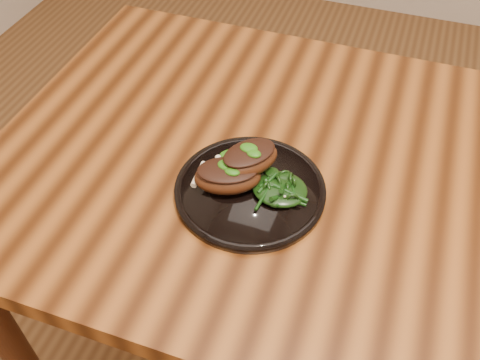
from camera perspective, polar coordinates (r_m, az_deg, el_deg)
name	(u,v)px	position (r m, az deg, el deg)	size (l,w,h in m)	color
desk	(430,229)	(1.01, 19.61, -4.93)	(1.60, 0.80, 0.75)	#381807
plate	(250,190)	(0.89, 1.08, -1.07)	(0.25, 0.25, 0.02)	black
lamb_chop_front	(227,176)	(0.87, -1.37, 0.47)	(0.13, 0.11, 0.05)	#461F0D
lamb_chop_back	(249,158)	(0.87, 0.93, 2.34)	(0.12, 0.12, 0.05)	#461F0D
herb_smear	(243,160)	(0.93, 0.30, 2.11)	(0.09, 0.06, 0.01)	#154B08
greens_heap	(280,186)	(0.87, 4.29, -0.69)	(0.09, 0.09, 0.03)	black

